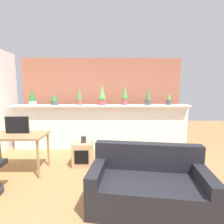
{
  "coord_description": "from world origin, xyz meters",
  "views": [
    {
      "loc": [
        0.22,
        -2.39,
        1.59
      ],
      "look_at": [
        0.28,
        1.3,
        1.09
      ],
      "focal_mm": 26.69,
      "sensor_mm": 36.0,
      "label": 1
    }
  ],
  "objects_px": {
    "potted_plant_6": "(169,99)",
    "vase_on_shelf": "(84,139)",
    "potted_plant_4": "(125,95)",
    "side_cube_shelf": "(83,154)",
    "desk": "(16,139)",
    "potted_plant_2": "(80,98)",
    "potted_plant_0": "(32,97)",
    "potted_plant_3": "(102,96)",
    "couch": "(148,185)",
    "potted_plant_5": "(148,97)",
    "tv_monitor": "(17,125)",
    "potted_plant_1": "(54,99)"
  },
  "relations": [
    {
      "from": "potted_plant_3",
      "to": "side_cube_shelf",
      "type": "relative_size",
      "value": 1.1
    },
    {
      "from": "potted_plant_5",
      "to": "potted_plant_6",
      "type": "xyz_separation_m",
      "value": [
        0.55,
        -0.0,
        -0.05
      ]
    },
    {
      "from": "potted_plant_5",
      "to": "potted_plant_4",
      "type": "bearing_deg",
      "value": -179.56
    },
    {
      "from": "potted_plant_4",
      "to": "potted_plant_2",
      "type": "bearing_deg",
      "value": 178.86
    },
    {
      "from": "potted_plant_4",
      "to": "side_cube_shelf",
      "type": "distance_m",
      "value": 1.82
    },
    {
      "from": "tv_monitor",
      "to": "potted_plant_3",
      "type": "bearing_deg",
      "value": 35.99
    },
    {
      "from": "potted_plant_0",
      "to": "side_cube_shelf",
      "type": "height_order",
      "value": "potted_plant_0"
    },
    {
      "from": "potted_plant_4",
      "to": "couch",
      "type": "bearing_deg",
      "value": -86.77
    },
    {
      "from": "potted_plant_0",
      "to": "side_cube_shelf",
      "type": "relative_size",
      "value": 0.8
    },
    {
      "from": "potted_plant_4",
      "to": "desk",
      "type": "distance_m",
      "value": 2.63
    },
    {
      "from": "potted_plant_4",
      "to": "vase_on_shelf",
      "type": "distance_m",
      "value": 1.63
    },
    {
      "from": "potted_plant_2",
      "to": "couch",
      "type": "relative_size",
      "value": 0.27
    },
    {
      "from": "potted_plant_4",
      "to": "potted_plant_6",
      "type": "distance_m",
      "value": 1.17
    },
    {
      "from": "potted_plant_1",
      "to": "tv_monitor",
      "type": "height_order",
      "value": "potted_plant_1"
    },
    {
      "from": "potted_plant_3",
      "to": "desk",
      "type": "xyz_separation_m",
      "value": [
        -1.59,
        -1.24,
        -0.77
      ]
    },
    {
      "from": "potted_plant_2",
      "to": "potted_plant_4",
      "type": "xyz_separation_m",
      "value": [
        1.18,
        -0.02,
        0.06
      ]
    },
    {
      "from": "potted_plant_0",
      "to": "potted_plant_4",
      "type": "height_order",
      "value": "potted_plant_4"
    },
    {
      "from": "side_cube_shelf",
      "to": "couch",
      "type": "distance_m",
      "value": 1.66
    },
    {
      "from": "potted_plant_1",
      "to": "potted_plant_4",
      "type": "bearing_deg",
      "value": 0.99
    },
    {
      "from": "potted_plant_0",
      "to": "vase_on_shelf",
      "type": "distance_m",
      "value": 1.95
    },
    {
      "from": "potted_plant_1",
      "to": "potted_plant_5",
      "type": "bearing_deg",
      "value": 0.85
    },
    {
      "from": "potted_plant_3",
      "to": "vase_on_shelf",
      "type": "height_order",
      "value": "potted_plant_3"
    },
    {
      "from": "potted_plant_2",
      "to": "tv_monitor",
      "type": "xyz_separation_m",
      "value": [
        -1.0,
        -1.19,
        -0.47
      ]
    },
    {
      "from": "potted_plant_0",
      "to": "potted_plant_3",
      "type": "relative_size",
      "value": 0.73
    },
    {
      "from": "potted_plant_5",
      "to": "tv_monitor",
      "type": "xyz_separation_m",
      "value": [
        -2.8,
        -1.17,
        -0.48
      ]
    },
    {
      "from": "potted_plant_0",
      "to": "potted_plant_2",
      "type": "relative_size",
      "value": 0.89
    },
    {
      "from": "potted_plant_5",
      "to": "couch",
      "type": "xyz_separation_m",
      "value": [
        -0.49,
        -2.23,
        -1.11
      ]
    },
    {
      "from": "potted_plant_2",
      "to": "potted_plant_6",
      "type": "xyz_separation_m",
      "value": [
        2.35,
        -0.02,
        -0.04
      ]
    },
    {
      "from": "desk",
      "to": "side_cube_shelf",
      "type": "relative_size",
      "value": 2.2
    },
    {
      "from": "potted_plant_0",
      "to": "potted_plant_2",
      "type": "bearing_deg",
      "value": 1.53
    },
    {
      "from": "desk",
      "to": "side_cube_shelf",
      "type": "xyz_separation_m",
      "value": [
        1.21,
        0.28,
        -0.42
      ]
    },
    {
      "from": "potted_plant_3",
      "to": "desk",
      "type": "height_order",
      "value": "potted_plant_3"
    },
    {
      "from": "potted_plant_4",
      "to": "desk",
      "type": "bearing_deg",
      "value": -150.16
    },
    {
      "from": "potted_plant_6",
      "to": "side_cube_shelf",
      "type": "relative_size",
      "value": 0.65
    },
    {
      "from": "potted_plant_0",
      "to": "tv_monitor",
      "type": "height_order",
      "value": "potted_plant_0"
    },
    {
      "from": "potted_plant_3",
      "to": "couch",
      "type": "relative_size",
      "value": 0.33
    },
    {
      "from": "vase_on_shelf",
      "to": "desk",
      "type": "bearing_deg",
      "value": -168.74
    },
    {
      "from": "potted_plant_3",
      "to": "potted_plant_6",
      "type": "bearing_deg",
      "value": 0.46
    },
    {
      "from": "potted_plant_3",
      "to": "potted_plant_0",
      "type": "bearing_deg",
      "value": 179.97
    },
    {
      "from": "potted_plant_6",
      "to": "vase_on_shelf",
      "type": "height_order",
      "value": "potted_plant_6"
    },
    {
      "from": "tv_monitor",
      "to": "vase_on_shelf",
      "type": "relative_size",
      "value": 3.24
    },
    {
      "from": "potted_plant_3",
      "to": "side_cube_shelf",
      "type": "xyz_separation_m",
      "value": [
        -0.37,
        -0.96,
        -1.19
      ]
    },
    {
      "from": "potted_plant_1",
      "to": "desk",
      "type": "height_order",
      "value": "potted_plant_1"
    },
    {
      "from": "tv_monitor",
      "to": "potted_plant_6",
      "type": "bearing_deg",
      "value": 19.29
    },
    {
      "from": "vase_on_shelf",
      "to": "potted_plant_0",
      "type": "bearing_deg",
      "value": 145.64
    },
    {
      "from": "potted_plant_4",
      "to": "tv_monitor",
      "type": "bearing_deg",
      "value": -151.86
    },
    {
      "from": "potted_plant_6",
      "to": "tv_monitor",
      "type": "height_order",
      "value": "potted_plant_6"
    },
    {
      "from": "tv_monitor",
      "to": "side_cube_shelf",
      "type": "bearing_deg",
      "value": 9.31
    },
    {
      "from": "potted_plant_1",
      "to": "couch",
      "type": "bearing_deg",
      "value": -48.4
    },
    {
      "from": "potted_plant_0",
      "to": "couch",
      "type": "xyz_separation_m",
      "value": [
        2.52,
        -2.22,
        -1.12
      ]
    }
  ]
}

